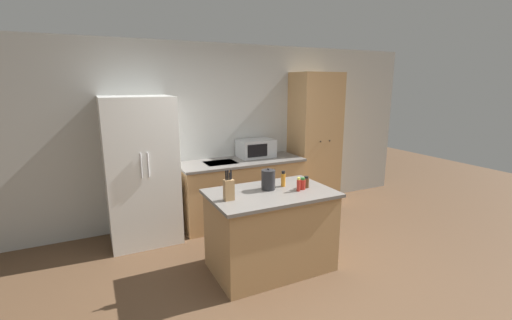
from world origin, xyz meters
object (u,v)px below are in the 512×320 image
at_px(spice_bottle_green_herb, 306,182).
at_px(refrigerator, 141,171).
at_px(pantry_cabinet, 315,141).
at_px(knife_block, 229,189).
at_px(kettle, 268,180).
at_px(microwave, 256,148).
at_px(spice_bottle_short_red, 303,184).
at_px(spice_bottle_amber_oil, 283,179).
at_px(spice_bottle_tall_dark, 298,185).

bearing_deg(spice_bottle_green_herb, refrigerator, 137.95).
xyz_separation_m(pantry_cabinet, knife_block, (-2.12, -1.52, -0.09)).
bearing_deg(pantry_cabinet, kettle, -139.11).
height_order(microwave, spice_bottle_short_red, microwave).
height_order(spice_bottle_green_herb, kettle, kettle).
bearing_deg(spice_bottle_amber_oil, microwave, 76.03).
distance_m(spice_bottle_short_red, kettle, 0.38).
xyz_separation_m(refrigerator, spice_bottle_amber_oil, (1.37, -1.27, 0.04)).
distance_m(pantry_cabinet, knife_block, 2.61).
height_order(microwave, kettle, microwave).
bearing_deg(pantry_cabinet, knife_block, -144.28).
distance_m(refrigerator, pantry_cabinet, 2.77).
xyz_separation_m(spice_bottle_short_red, spice_bottle_amber_oil, (-0.14, 0.19, 0.02)).
relative_size(refrigerator, knife_block, 6.07).
bearing_deg(kettle, pantry_cabinet, 40.89).
distance_m(knife_block, spice_bottle_green_herb, 0.93).
relative_size(knife_block, spice_bottle_tall_dark, 2.00).
relative_size(refrigerator, spice_bottle_green_herb, 14.40).
bearing_deg(refrigerator, spice_bottle_tall_dark, -46.35).
distance_m(spice_bottle_amber_oil, kettle, 0.21).
xyz_separation_m(pantry_cabinet, spice_bottle_short_red, (-1.26, -1.55, -0.15)).
bearing_deg(spice_bottle_amber_oil, knife_block, -167.23).
bearing_deg(microwave, pantry_cabinet, -3.50).
relative_size(pantry_cabinet, kettle, 9.05).
relative_size(microwave, kettle, 2.20).
bearing_deg(spice_bottle_green_herb, spice_bottle_amber_oil, 143.61).
xyz_separation_m(spice_bottle_green_herb, kettle, (-0.41, 0.13, 0.05)).
bearing_deg(knife_block, refrigerator, 114.20).
bearing_deg(knife_block, spice_bottle_green_herb, 0.67).
distance_m(pantry_cabinet, kettle, 2.12).
relative_size(refrigerator, kettle, 7.73).
bearing_deg(spice_bottle_short_red, spice_bottle_amber_oil, 125.84).
bearing_deg(spice_bottle_tall_dark, refrigerator, 133.65).
relative_size(pantry_cabinet, spice_bottle_green_herb, 16.86).
bearing_deg(spice_bottle_short_red, spice_bottle_green_herb, 26.64).
bearing_deg(kettle, spice_bottle_short_red, -25.17).
relative_size(knife_block, spice_bottle_short_red, 2.35).
distance_m(spice_bottle_short_red, spice_bottle_amber_oil, 0.23).
bearing_deg(spice_bottle_green_herb, spice_bottle_short_red, -153.36).
xyz_separation_m(knife_block, spice_bottle_short_red, (0.86, -0.02, -0.05)).
height_order(spice_bottle_tall_dark, spice_bottle_short_red, spice_bottle_tall_dark).
relative_size(spice_bottle_amber_oil, kettle, 0.73).
distance_m(knife_block, kettle, 0.53).
bearing_deg(microwave, spice_bottle_tall_dark, -100.19).
xyz_separation_m(spice_bottle_tall_dark, spice_bottle_green_herb, (0.15, 0.07, -0.01)).
bearing_deg(spice_bottle_green_herb, spice_bottle_tall_dark, -153.97).
xyz_separation_m(pantry_cabinet, spice_bottle_tall_dark, (-1.34, -1.59, -0.13)).
xyz_separation_m(refrigerator, spice_bottle_short_red, (1.50, -1.45, 0.02)).
height_order(refrigerator, spice_bottle_green_herb, refrigerator).
height_order(spice_bottle_tall_dark, spice_bottle_amber_oil, spice_bottle_amber_oil).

